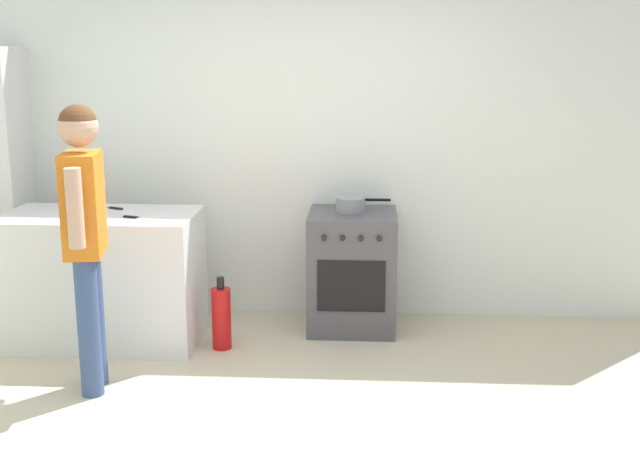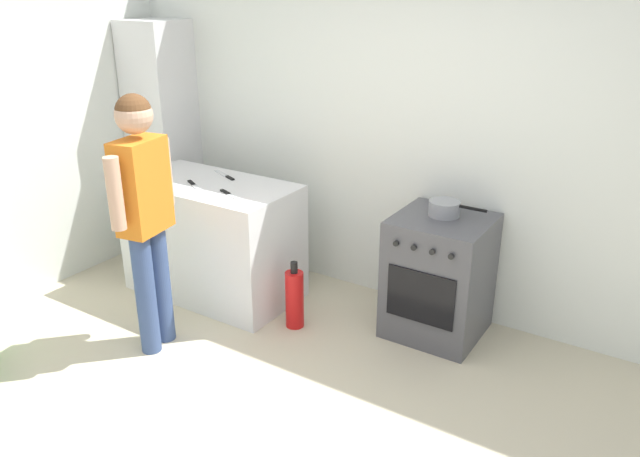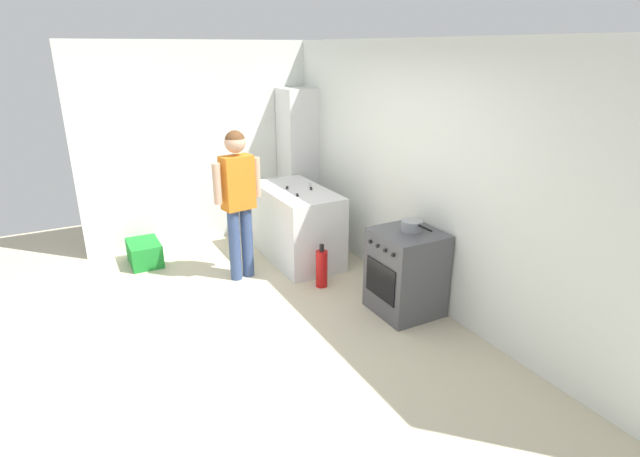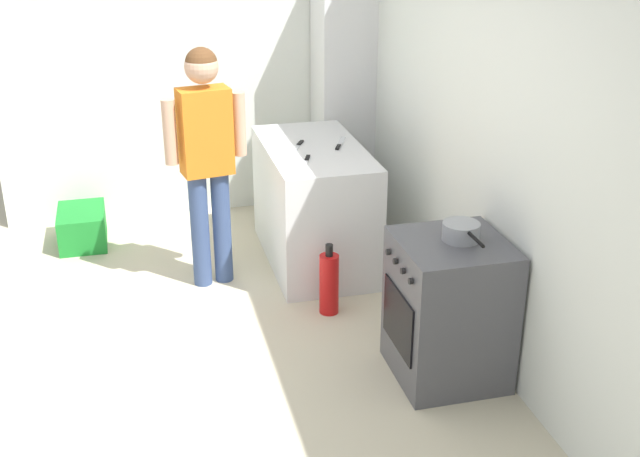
% 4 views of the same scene
% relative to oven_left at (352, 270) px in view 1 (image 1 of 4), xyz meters
% --- Properties ---
extents(ground_plane, '(8.00, 8.00, 0.00)m').
position_rel_oven_left_xyz_m(ground_plane, '(-0.35, -1.58, -0.43)').
color(ground_plane, beige).
extents(back_wall, '(6.00, 0.10, 2.60)m').
position_rel_oven_left_xyz_m(back_wall, '(-0.35, 0.37, 0.87)').
color(back_wall, silver).
rests_on(back_wall, ground).
extents(counter_unit, '(1.30, 0.70, 0.90)m').
position_rel_oven_left_xyz_m(counter_unit, '(-1.70, -0.38, 0.02)').
color(counter_unit, silver).
rests_on(counter_unit, ground).
extents(oven_left, '(0.62, 0.62, 0.85)m').
position_rel_oven_left_xyz_m(oven_left, '(0.00, 0.00, 0.00)').
color(oven_left, '#4C4C51').
rests_on(oven_left, ground).
extents(pot, '(0.39, 0.21, 0.10)m').
position_rel_oven_left_xyz_m(pot, '(-0.01, 0.05, 0.48)').
color(pot, gray).
rests_on(pot, oven_left).
extents(knife_utility, '(0.23, 0.15, 0.01)m').
position_rel_oven_left_xyz_m(knife_utility, '(-1.75, -0.48, 0.48)').
color(knife_utility, silver).
rests_on(knife_utility, counter_unit).
extents(knife_bread, '(0.34, 0.15, 0.01)m').
position_rel_oven_left_xyz_m(knife_bread, '(-1.35, -0.52, 0.48)').
color(knife_bread, silver).
rests_on(knife_bread, counter_unit).
extents(knife_chef, '(0.30, 0.16, 0.01)m').
position_rel_oven_left_xyz_m(knife_chef, '(-1.72, -0.18, 0.48)').
color(knife_chef, silver).
rests_on(knife_chef, counter_unit).
extents(person, '(0.25, 0.56, 1.69)m').
position_rel_oven_left_xyz_m(person, '(-1.51, -1.17, 0.60)').
color(person, '#384C7A').
rests_on(person, ground).
extents(fire_extinguisher, '(0.13, 0.13, 0.50)m').
position_rel_oven_left_xyz_m(fire_extinguisher, '(-0.87, -0.48, -0.21)').
color(fire_extinguisher, red).
rests_on(fire_extinguisher, ground).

